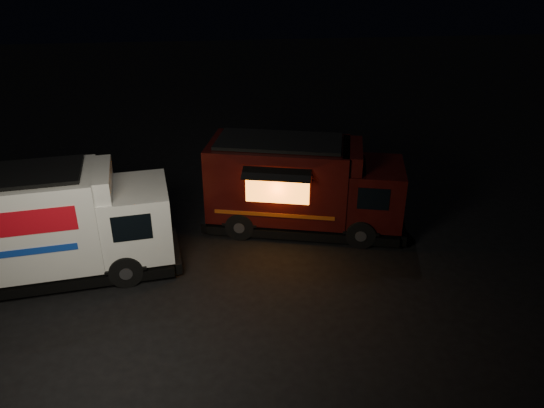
{
  "coord_description": "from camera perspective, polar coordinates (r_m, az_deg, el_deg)",
  "views": [
    {
      "loc": [
        0.14,
        -12.3,
        8.51
      ],
      "look_at": [
        1.78,
        2.0,
        1.33
      ],
      "focal_mm": 35.0,
      "sensor_mm": 36.0,
      "label": 1
    }
  ],
  "objects": [
    {
      "name": "ground",
      "position": [
        14.96,
        -5.99,
        -8.35
      ],
      "size": [
        80.0,
        80.0,
        0.0
      ],
      "primitive_type": "plane",
      "color": "black",
      "rests_on": "ground"
    },
    {
      "name": "white_truck",
      "position": [
        15.66,
        -23.2,
        -2.07
      ],
      "size": [
        7.26,
        3.28,
        3.18
      ],
      "primitive_type": null,
      "rotation": [
        0.0,
        0.0,
        0.13
      ],
      "color": "silver",
      "rests_on": "ground"
    },
    {
      "name": "red_truck",
      "position": [
        16.96,
        3.59,
        2.01
      ],
      "size": [
        6.82,
        3.9,
        3.0
      ],
      "primitive_type": null,
      "rotation": [
        0.0,
        0.0,
        -0.25
      ],
      "color": "#330A09",
      "rests_on": "ground"
    }
  ]
}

